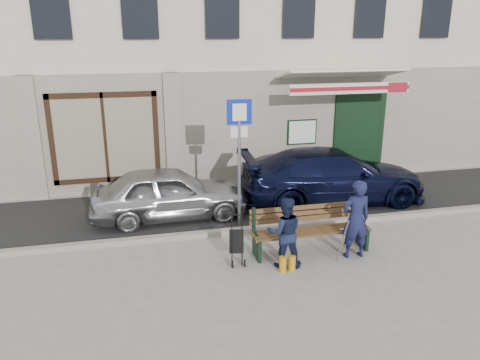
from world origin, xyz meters
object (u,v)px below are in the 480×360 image
object	(u,v)px
car_silver	(169,193)
woman	(285,232)
car_navy	(333,176)
bench	(309,231)
stroller	(237,243)
man	(356,219)
parking_sign	(239,143)

from	to	relation	value
car_silver	woman	distance (m)	3.45
car_navy	bench	size ratio (longest dim) A/B	1.99
car_silver	stroller	xyz separation A→B (m)	(1.04, -2.57, -0.20)
bench	man	xyz separation A→B (m)	(0.80, -0.39, 0.33)
woman	man	bearing A→B (deg)	-167.52
car_navy	man	world-z (taller)	man
car_silver	man	world-z (taller)	man
car_silver	man	bearing A→B (deg)	-132.24
bench	stroller	distance (m)	1.51
car_silver	man	xyz separation A→B (m)	(3.34, -2.83, 0.17)
bench	parking_sign	bearing A→B (deg)	124.45
car_silver	man	size ratio (longest dim) A/B	2.30
car_navy	woman	xyz separation A→B (m)	(-2.31, -3.06, -0.01)
bench	stroller	world-z (taller)	bench
parking_sign	woman	distance (m)	2.40
man	stroller	xyz separation A→B (m)	(-2.30, 0.26, -0.37)
car_silver	bench	size ratio (longest dim) A/B	1.51
car_navy	parking_sign	distance (m)	3.18
car_navy	man	size ratio (longest dim) A/B	3.02
car_navy	stroller	distance (m)	4.19
car_silver	car_navy	world-z (taller)	car_navy
bench	woman	bearing A→B (deg)	-146.00
car_silver	woman	world-z (taller)	woman
man	woman	distance (m)	1.45
car_silver	parking_sign	bearing A→B (deg)	-123.08
stroller	car_navy	bearing A→B (deg)	53.52
car_navy	stroller	bearing A→B (deg)	134.04
car_silver	bench	bearing A→B (deg)	-135.80
man	stroller	distance (m)	2.34
man	car_silver	bearing A→B (deg)	-39.52
parking_sign	man	size ratio (longest dim) A/B	1.83
car_navy	woman	distance (m)	3.83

